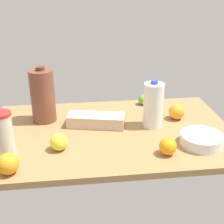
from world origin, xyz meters
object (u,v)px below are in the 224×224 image
at_px(orange_far_back, 177,112).
at_px(orange_by_jug, 168,146).
at_px(egg_carton, 96,120).
at_px(mixing_bowl, 201,140).
at_px(orange_near_front, 8,164).
at_px(lemon_beside_bowl, 59,142).
at_px(chocolate_milk_jug, 43,96).
at_px(milk_jug, 153,105).
at_px(lime_loose, 143,100).
at_px(tumbler_cup, 4,135).

xyz_separation_m(orange_far_back, orange_by_jug, (0.15, 0.34, -0.00)).
xyz_separation_m(egg_carton, orange_by_jug, (-0.29, 0.31, 0.01)).
bearing_deg(mixing_bowl, orange_near_front, 8.47).
distance_m(mixing_bowl, lemon_beside_bowl, 0.64).
xyz_separation_m(chocolate_milk_jug, milk_jug, (-0.55, 0.13, -0.02)).
relative_size(milk_jug, orange_by_jug, 3.21).
xyz_separation_m(chocolate_milk_jug, lime_loose, (-0.56, -0.15, -0.11)).
height_order(chocolate_milk_jug, orange_by_jug, chocolate_milk_jug).
relative_size(milk_jug, orange_far_back, 2.94).
height_order(egg_carton, lime_loose, lime_loose).
distance_m(milk_jug, lemon_beside_bowl, 0.50).
bearing_deg(milk_jug, orange_near_front, 27.29).
bearing_deg(tumbler_cup, mixing_bowl, 179.39).
height_order(milk_jug, lemon_beside_bowl, milk_jug).
xyz_separation_m(milk_jug, tumbler_cup, (0.69, 0.20, -0.01)).
xyz_separation_m(lime_loose, lemon_beside_bowl, (0.48, 0.46, 0.01)).
height_order(lemon_beside_bowl, orange_far_back, orange_far_back).
bearing_deg(milk_jug, tumbler_cup, 16.59).
bearing_deg(orange_far_back, orange_near_front, 26.62).
distance_m(egg_carton, lime_loose, 0.39).
bearing_deg(orange_near_front, tumbler_cup, -76.38).
relative_size(mixing_bowl, milk_jug, 0.79).
xyz_separation_m(orange_near_front, lemon_beside_bowl, (-0.19, -0.16, -0.00)).
bearing_deg(tumbler_cup, orange_by_jug, 174.06).
distance_m(egg_carton, lemon_beside_bowl, 0.28).
distance_m(mixing_bowl, milk_jug, 0.29).
bearing_deg(milk_jug, chocolate_milk_jug, -13.62).
distance_m(lime_loose, orange_by_jug, 0.56).
xyz_separation_m(orange_near_front, orange_by_jug, (-0.66, -0.06, -0.00)).
xyz_separation_m(egg_carton, lemon_beside_bowl, (0.18, 0.22, 0.01)).
bearing_deg(chocolate_milk_jug, orange_near_front, 77.56).
xyz_separation_m(lemon_beside_bowl, orange_far_back, (-0.61, -0.25, 0.00)).
bearing_deg(orange_by_jug, mixing_bowl, -160.54).
bearing_deg(chocolate_milk_jug, milk_jug, 166.38).
height_order(mixing_bowl, lime_loose, lime_loose).
bearing_deg(tumbler_cup, orange_far_back, -162.14).
height_order(chocolate_milk_jug, milk_jug, chocolate_milk_jug).
distance_m(orange_near_front, orange_by_jug, 0.66).
distance_m(mixing_bowl, chocolate_milk_jug, 0.81).
distance_m(chocolate_milk_jug, lime_loose, 0.59).
height_order(tumbler_cup, lemon_beside_bowl, tumbler_cup).
height_order(egg_carton, tumbler_cup, tumbler_cup).
height_order(chocolate_milk_jug, egg_carton, chocolate_milk_jug).
relative_size(mixing_bowl, orange_near_front, 2.26).
distance_m(mixing_bowl, egg_carton, 0.53).
bearing_deg(lime_loose, lemon_beside_bowl, 44.01).
height_order(orange_near_front, orange_far_back, orange_near_front).
height_order(milk_jug, tumbler_cup, milk_jug).
bearing_deg(lemon_beside_bowl, egg_carton, -129.62).
distance_m(milk_jug, lime_loose, 0.29).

